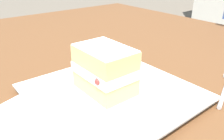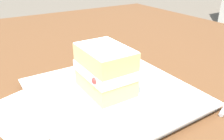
% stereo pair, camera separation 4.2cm
% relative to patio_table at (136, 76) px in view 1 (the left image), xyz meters
% --- Properties ---
extents(patio_table, '(1.33, 0.94, 0.77)m').
position_rel_patio_table_xyz_m(patio_table, '(0.00, 0.00, 0.00)').
color(patio_table, brown).
rests_on(patio_table, ground).
extents(dessert_plate, '(0.29, 0.29, 0.02)m').
position_rel_patio_table_xyz_m(dessert_plate, '(-0.19, 0.25, 0.11)').
color(dessert_plate, white).
rests_on(dessert_plate, patio_table).
extents(cake_slice, '(0.11, 0.09, 0.09)m').
position_rel_patio_table_xyz_m(cake_slice, '(-0.18, 0.26, 0.17)').
color(cake_slice, '#E0C17A').
rests_on(cake_slice, dessert_plate).
extents(paper_napkin, '(0.19, 0.16, 0.00)m').
position_rel_patio_table_xyz_m(paper_napkin, '(-0.16, 0.41, 0.11)').
color(paper_napkin, white).
rests_on(paper_napkin, patio_table).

